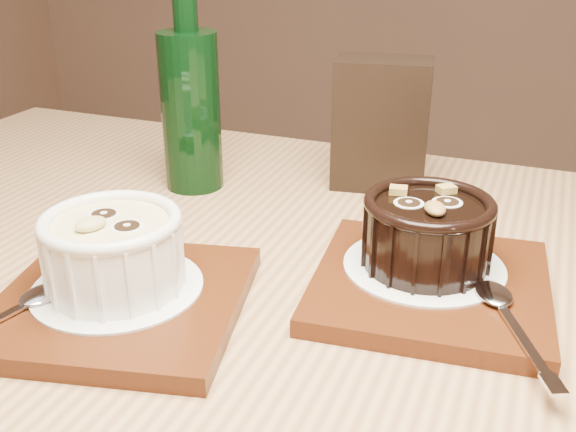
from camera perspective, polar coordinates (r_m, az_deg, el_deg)
name	(u,v)px	position (r m, az deg, el deg)	size (l,w,h in m)	color
table	(303,405)	(0.57, 1.25, -15.72)	(1.22, 0.83, 0.75)	#966A41
tray_left	(121,302)	(0.53, -13.92, -7.08)	(0.18, 0.18, 0.01)	#4C210C
doily_left	(118,287)	(0.53, -14.22, -5.84)	(0.13, 0.13, 0.00)	white
ramekin_white	(113,248)	(0.52, -14.60, -2.65)	(0.10, 0.10, 0.06)	white
spoon_left	(1,316)	(0.52, -23.15, -7.76)	(0.03, 0.13, 0.01)	silver
tray_right	(430,285)	(0.55, 11.94, -5.77)	(0.18, 0.18, 0.01)	#4C210C
doily_right	(424,266)	(0.56, 11.43, -4.15)	(0.13, 0.13, 0.00)	white
ramekin_dark	(427,229)	(0.54, 11.71, -1.10)	(0.10, 0.10, 0.06)	black
spoon_right	(511,319)	(0.50, 18.38, -8.29)	(0.03, 0.13, 0.01)	silver
condiment_stand	(381,124)	(0.74, 7.90, 7.70)	(0.10, 0.06, 0.14)	black
green_bottle	(191,105)	(0.73, -8.24, 9.28)	(0.06, 0.06, 0.24)	black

